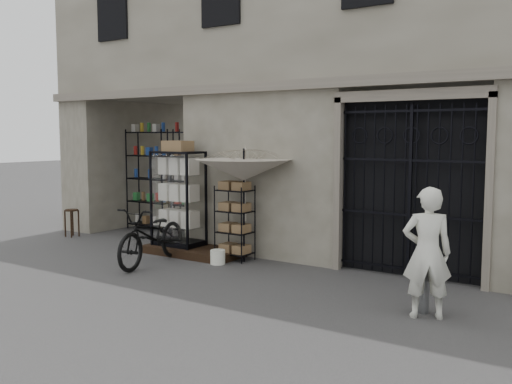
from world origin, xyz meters
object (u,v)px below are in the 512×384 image
Objects in this scene: white_bucket at (218,257)px; shopkeeper at (425,317)px; market_umbrella at (244,164)px; bicycle at (153,264)px; display_cabinet at (178,203)px; wooden_stool at (72,222)px; steel_bollard at (424,285)px; wire_rack at (235,224)px.

white_bucket is 4.23m from shopkeeper.
market_umbrella reaches higher than bicycle.
display_cabinet is 3.34m from wooden_stool.
bicycle is 5.04m from steel_bollard.
white_bucket is 0.43× the size of wooden_stool.
white_bucket is (1.28, -0.39, -0.87)m from display_cabinet.
display_cabinet is at bearing 167.74° from steel_bollard.
market_umbrella is at bearing 54.92° from white_bucket.
bicycle is 1.20× the size of shopkeeper.
wire_rack is 0.73m from white_bucket.
display_cabinet is 3.21× the size of wooden_stool.
steel_bollard is 0.44× the size of shopkeeper.
market_umbrella is 1.77m from white_bucket.
white_bucket is at bearing -125.08° from market_umbrella.
wooden_stool reaches higher than white_bucket.
wooden_stool is at bearing -34.85° from shopkeeper.
wooden_stool is at bearing 162.29° from display_cabinet.
wire_rack is at bearing -14.71° from display_cabinet.
market_umbrella is 3.35× the size of steel_bollard.
bicycle is 3.20× the size of wooden_stool.
steel_bollard is (3.75, -1.19, -1.45)m from market_umbrella.
wire_rack is 1.68m from bicycle.
shopkeeper is (3.83, -1.36, -1.83)m from market_umbrella.
wooden_stool is at bearing 153.32° from bicycle.
wooden_stool is (-3.27, -0.02, -0.66)m from display_cabinet.
steel_bollard is at bearing -30.33° from display_cabinet.
display_cabinet is at bearing 0.37° from wooden_stool.
wire_rack is 4.19m from steel_bollard.
steel_bollard is at bearing -10.81° from white_bucket.
bicycle is (-1.03, -1.13, -0.69)m from wire_rack.
shopkeeper is at bearing -31.86° from display_cabinet.
white_bucket is 4.58m from wooden_stool.
bicycle is at bearing -139.66° from market_umbrella.
steel_bollard is at bearing -11.87° from bicycle.
wire_rack is at bearing 36.87° from bicycle.
shopkeeper is at bearing -19.55° from market_umbrella.
wire_rack is 1.87× the size of steel_bollard.
bicycle reaches higher than wooden_stool.
white_bucket is 0.36× the size of steel_bollard.
bicycle is (-0.98, -0.66, -0.13)m from white_bucket.
steel_bollard reaches higher than shopkeeper.
shopkeeper is (8.68, -1.30, -0.34)m from wooden_stool.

